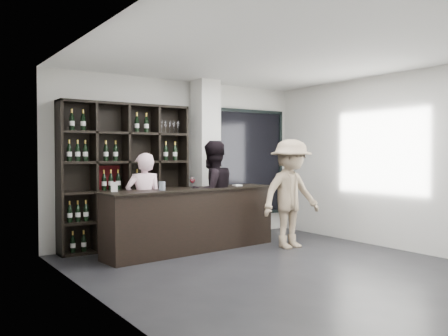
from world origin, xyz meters
TOP-DOWN VIEW (x-y plane):
  - floor at (0.00, 0.00)m, footprint 5.00×5.50m
  - wine_shelf at (-1.15, 2.57)m, footprint 2.20×0.35m
  - structural_column at (0.35, 2.47)m, footprint 0.40×0.40m
  - glass_panel at (1.55, 2.69)m, footprint 1.60×0.08m
  - tasting_counter at (-0.35, 1.75)m, footprint 3.08×0.64m
  - taster_pink at (-1.10, 1.98)m, footprint 0.64×0.48m
  - taster_black at (0.09, 1.85)m, footprint 0.92×0.74m
  - customer at (1.13, 1.05)m, footprint 1.17×0.68m
  - wine_glass at (-0.38, 1.71)m, footprint 0.09×0.09m
  - spit_cup at (-0.95, 1.65)m, footprint 0.13×0.13m
  - napkin_stack at (0.59, 1.82)m, footprint 0.15×0.15m
  - card_stand at (-1.65, 1.80)m, footprint 0.11×0.08m

SIDE VIEW (x-z plane):
  - floor at x=0.00m, z-range -0.01..0.00m
  - tasting_counter at x=-0.35m, z-range 0.00..1.02m
  - taster_pink at x=-1.10m, z-range 0.00..1.58m
  - taster_black at x=0.09m, z-range 0.00..1.79m
  - customer at x=1.13m, z-range 0.00..1.81m
  - napkin_stack at x=0.59m, z-range 1.01..1.04m
  - spit_cup at x=-0.95m, z-range 1.01..1.15m
  - card_stand at x=-1.65m, z-range 1.01..1.15m
  - wine_glass at x=-0.38m, z-range 1.01..1.22m
  - wine_shelf at x=-1.15m, z-range 0.00..2.40m
  - glass_panel at x=1.55m, z-range 0.35..2.45m
  - structural_column at x=0.35m, z-range 0.00..2.90m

